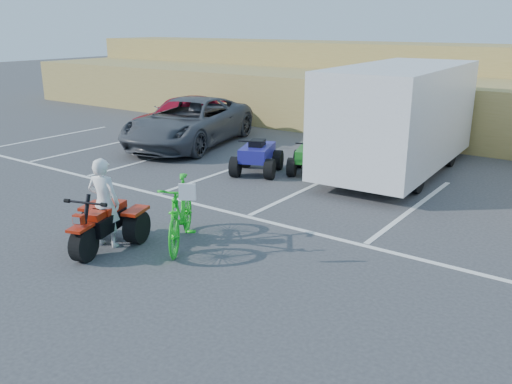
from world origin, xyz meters
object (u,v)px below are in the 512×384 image
Objects in this scene: grey_pickup at (189,122)px; cargo_trailer at (399,116)px; green_dirt_bike at (181,212)px; quad_atv_blue at (257,173)px; quad_atv_green at (310,172)px; rider at (104,203)px; red_car at (184,114)px; red_trike_atv at (103,248)px.

grey_pickup is 0.89× the size of cargo_trailer.
green_dirt_bike is at bearing -61.96° from grey_pickup.
quad_atv_blue is (-1.80, 4.95, -0.63)m from green_dirt_bike.
grey_pickup is 3.87× the size of quad_atv_green.
cargo_trailer reaches higher than green_dirt_bike.
rider is 8.40m from cargo_trailer.
green_dirt_bike reaches higher than quad_atv_green.
grey_pickup is at bearing 151.16° from quad_atv_green.
red_car is (-7.26, 7.91, 0.09)m from green_dirt_bike.
cargo_trailer reaches higher than rider.
quad_atv_blue is at bearing -25.79° from red_car.
quad_atv_green is (-0.62, 5.82, -0.63)m from green_dirt_bike.
red_trike_atv is at bearing -108.53° from cargo_trailer.
rider is at bearing -52.10° from red_car.
red_trike_atv is 0.29× the size of grey_pickup.
quad_atv_green is at bearing -112.32° from rider.
rider is 0.26× the size of cargo_trailer.
red_car reaches higher than red_trike_atv.
grey_pickup is at bearing 103.77° from red_trike_atv.
quad_atv_blue is at bearing 77.47° from green_dirt_bike.
quad_atv_green is at bearing -146.96° from cargo_trailer.
red_trike_atv is 6.81m from quad_atv_green.
cargo_trailer is (2.38, 8.02, 0.73)m from rider.
cargo_trailer is at bearing -2.12° from red_car.
quad_atv_green is at bearing -14.73° from red_car.
green_dirt_bike is 8.70m from grey_pickup.
red_car is (-1.52, 1.37, -0.06)m from grey_pickup.
cargo_trailer reaches higher than red_trike_atv.
green_dirt_bike is 0.33× the size of cargo_trailer.
red_trike_atv is 0.38× the size of red_car.
red_trike_atv is 0.97× the size of rider.
red_car reaches higher than green_dirt_bike.
red_trike_atv is at bearing -114.49° from quad_atv_green.
grey_pickup reaches higher than quad_atv_blue.
red_car is (-6.16, 8.75, -0.11)m from rider.
rider is 0.30× the size of grey_pickup.
quad_atv_blue is (5.46, -2.97, -0.72)m from red_car.
green_dirt_bike is (1.05, 0.98, 0.63)m from red_trike_atv.
rider is at bearing -114.97° from quad_atv_green.
cargo_trailer is (8.55, -0.73, 0.85)m from red_car.
grey_pickup is (-4.69, 7.52, 0.78)m from red_trike_atv.
red_trike_atv is at bearing -52.33° from red_car.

